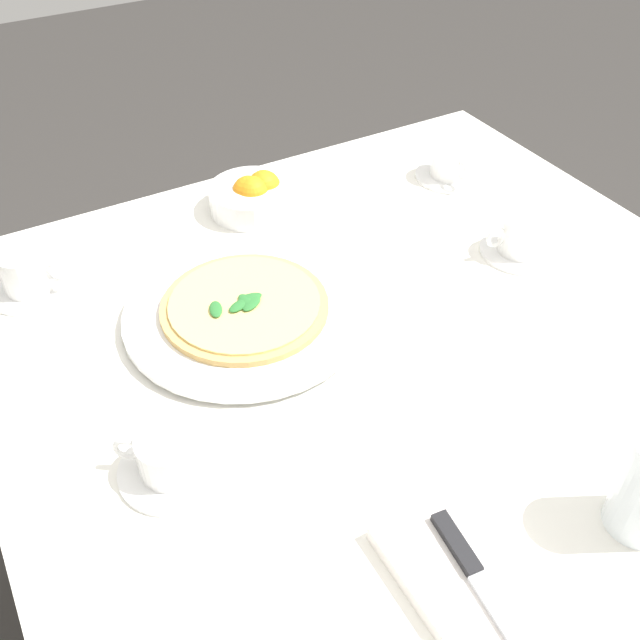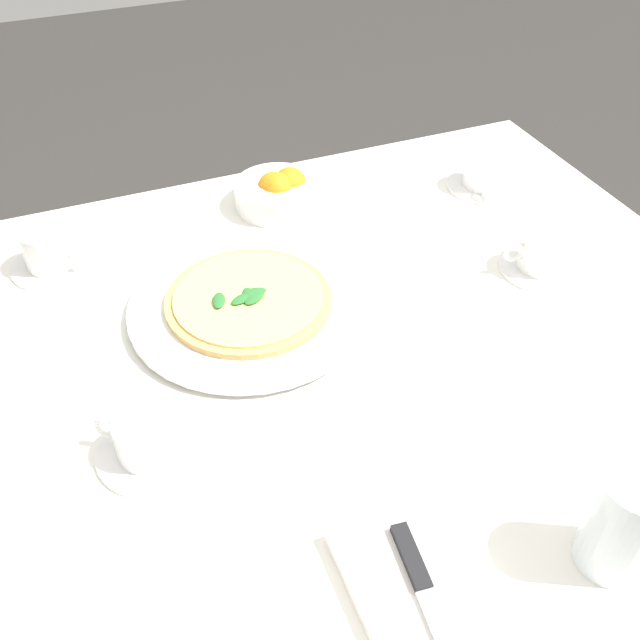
{
  "view_description": "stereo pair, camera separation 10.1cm",
  "coord_description": "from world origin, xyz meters",
  "px_view_note": "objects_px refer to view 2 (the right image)",
  "views": [
    {
      "loc": [
        0.58,
        -0.46,
        1.42
      ],
      "look_at": [
        -0.08,
        -0.08,
        0.76
      ],
      "focal_mm": 40.09,
      "sensor_mm": 36.0,
      "label": 1
    },
    {
      "loc": [
        0.63,
        -0.37,
        1.42
      ],
      "look_at": [
        -0.08,
        -0.08,
        0.76
      ],
      "focal_mm": 40.09,
      "sensor_mm": 36.0,
      "label": 2
    }
  ],
  "objects_px": {
    "water_glass_right_edge": "(621,527)",
    "citrus_bowl": "(278,192)",
    "pizza": "(248,299)",
    "coffee_cup_far_left": "(485,173)",
    "coffee_cup_near_right": "(147,440)",
    "pizza_plate": "(249,306)",
    "coffee_cup_far_right": "(543,253)",
    "napkin_folded": "(427,607)",
    "coffee_cup_left_edge": "(49,251)",
    "dinner_knife": "(430,603)"
  },
  "relations": [
    {
      "from": "coffee_cup_near_right",
      "to": "water_glass_right_edge",
      "type": "bearing_deg",
      "value": 52.69
    },
    {
      "from": "coffee_cup_near_right",
      "to": "coffee_cup_far_right",
      "type": "height_order",
      "value": "coffee_cup_far_right"
    },
    {
      "from": "coffee_cup_near_right",
      "to": "napkin_folded",
      "type": "distance_m",
      "value": 0.37
    },
    {
      "from": "pizza_plate",
      "to": "water_glass_right_edge",
      "type": "bearing_deg",
      "value": 23.47
    },
    {
      "from": "coffee_cup_far_right",
      "to": "citrus_bowl",
      "type": "bearing_deg",
      "value": -136.19
    },
    {
      "from": "coffee_cup_far_left",
      "to": "citrus_bowl",
      "type": "bearing_deg",
      "value": -102.68
    },
    {
      "from": "coffee_cup_far_right",
      "to": "water_glass_right_edge",
      "type": "relative_size",
      "value": 1.02
    },
    {
      "from": "coffee_cup_left_edge",
      "to": "dinner_knife",
      "type": "relative_size",
      "value": 0.66
    },
    {
      "from": "pizza_plate",
      "to": "water_glass_right_edge",
      "type": "xyz_separation_m",
      "value": [
        0.52,
        0.23,
        0.05
      ]
    },
    {
      "from": "water_glass_right_edge",
      "to": "citrus_bowl",
      "type": "xyz_separation_m",
      "value": [
        -0.79,
        -0.09,
        -0.03
      ]
    },
    {
      "from": "napkin_folded",
      "to": "pizza",
      "type": "bearing_deg",
      "value": -176.76
    },
    {
      "from": "coffee_cup_left_edge",
      "to": "citrus_bowl",
      "type": "relative_size",
      "value": 0.87
    },
    {
      "from": "water_glass_right_edge",
      "to": "napkin_folded",
      "type": "relative_size",
      "value": 0.58
    },
    {
      "from": "citrus_bowl",
      "to": "coffee_cup_far_left",
      "type": "bearing_deg",
      "value": 77.32
    },
    {
      "from": "coffee_cup_near_right",
      "to": "citrus_bowl",
      "type": "xyz_separation_m",
      "value": [
        -0.47,
        0.33,
        0.0
      ]
    },
    {
      "from": "pizza_plate",
      "to": "pizza",
      "type": "bearing_deg",
      "value": -58.59
    },
    {
      "from": "pizza_plate",
      "to": "coffee_cup_left_edge",
      "type": "bearing_deg",
      "value": -131.08
    },
    {
      "from": "water_glass_right_edge",
      "to": "citrus_bowl",
      "type": "bearing_deg",
      "value": -173.59
    },
    {
      "from": "coffee_cup_far_left",
      "to": "water_glass_right_edge",
      "type": "distance_m",
      "value": 0.76
    },
    {
      "from": "coffee_cup_far_left",
      "to": "water_glass_right_edge",
      "type": "xyz_separation_m",
      "value": [
        0.7,
        -0.28,
        0.03
      ]
    },
    {
      "from": "coffee_cup_near_right",
      "to": "pizza_plate",
      "type": "bearing_deg",
      "value": 137.0
    },
    {
      "from": "pizza",
      "to": "coffee_cup_far_right",
      "type": "relative_size",
      "value": 1.84
    },
    {
      "from": "coffee_cup_far_left",
      "to": "coffee_cup_far_right",
      "type": "distance_m",
      "value": 0.26
    },
    {
      "from": "napkin_folded",
      "to": "coffee_cup_far_right",
      "type": "bearing_deg",
      "value": 135.39
    },
    {
      "from": "water_glass_right_edge",
      "to": "pizza_plate",
      "type": "bearing_deg",
      "value": -156.53
    },
    {
      "from": "coffee_cup_far_left",
      "to": "pizza_plate",
      "type": "bearing_deg",
      "value": -70.72
    },
    {
      "from": "coffee_cup_near_right",
      "to": "napkin_folded",
      "type": "xyz_separation_m",
      "value": [
        0.3,
        0.21,
        -0.02
      ]
    },
    {
      "from": "coffee_cup_far_right",
      "to": "dinner_knife",
      "type": "relative_size",
      "value": 0.67
    },
    {
      "from": "pizza",
      "to": "coffee_cup_far_left",
      "type": "bearing_deg",
      "value": 109.28
    },
    {
      "from": "pizza",
      "to": "napkin_folded",
      "type": "height_order",
      "value": "pizza"
    },
    {
      "from": "water_glass_right_edge",
      "to": "dinner_knife",
      "type": "xyz_separation_m",
      "value": [
        -0.02,
        -0.21,
        -0.03
      ]
    },
    {
      "from": "coffee_cup_near_right",
      "to": "coffee_cup_far_right",
      "type": "xyz_separation_m",
      "value": [
        -0.13,
        0.65,
        0.01
      ]
    },
    {
      "from": "coffee_cup_left_edge",
      "to": "coffee_cup_far_right",
      "type": "distance_m",
      "value": 0.77
    },
    {
      "from": "water_glass_right_edge",
      "to": "citrus_bowl",
      "type": "height_order",
      "value": "water_glass_right_edge"
    },
    {
      "from": "pizza_plate",
      "to": "napkin_folded",
      "type": "bearing_deg",
      "value": 2.53
    },
    {
      "from": "pizza_plate",
      "to": "water_glass_right_edge",
      "type": "relative_size",
      "value": 2.73
    },
    {
      "from": "pizza",
      "to": "coffee_cup_far_left",
      "type": "relative_size",
      "value": 1.86
    },
    {
      "from": "pizza_plate",
      "to": "dinner_knife",
      "type": "height_order",
      "value": "dinner_knife"
    },
    {
      "from": "coffee_cup_far_right",
      "to": "water_glass_right_edge",
      "type": "height_order",
      "value": "water_glass_right_edge"
    },
    {
      "from": "coffee_cup_left_edge",
      "to": "coffee_cup_near_right",
      "type": "bearing_deg",
      "value": 8.65
    },
    {
      "from": "pizza",
      "to": "coffee_cup_left_edge",
      "type": "relative_size",
      "value": 1.87
    },
    {
      "from": "pizza",
      "to": "citrus_bowl",
      "type": "xyz_separation_m",
      "value": [
        -0.26,
        0.14,
        0.0
      ]
    },
    {
      "from": "coffee_cup_far_right",
      "to": "citrus_bowl",
      "type": "height_order",
      "value": "coffee_cup_far_right"
    },
    {
      "from": "coffee_cup_far_left",
      "to": "coffee_cup_far_right",
      "type": "relative_size",
      "value": 0.99
    },
    {
      "from": "coffee_cup_far_right",
      "to": "napkin_folded",
      "type": "xyz_separation_m",
      "value": [
        0.43,
        -0.44,
        -0.02
      ]
    },
    {
      "from": "coffee_cup_left_edge",
      "to": "coffee_cup_far_right",
      "type": "xyz_separation_m",
      "value": [
        0.3,
        0.72,
        -0.0
      ]
    },
    {
      "from": "dinner_knife",
      "to": "coffee_cup_left_edge",
      "type": "bearing_deg",
      "value": -152.96
    },
    {
      "from": "coffee_cup_far_right",
      "to": "citrus_bowl",
      "type": "distance_m",
      "value": 0.46
    },
    {
      "from": "coffee_cup_far_left",
      "to": "coffee_cup_left_edge",
      "type": "distance_m",
      "value": 0.77
    },
    {
      "from": "pizza_plate",
      "to": "coffee_cup_left_edge",
      "type": "height_order",
      "value": "coffee_cup_left_edge"
    }
  ]
}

